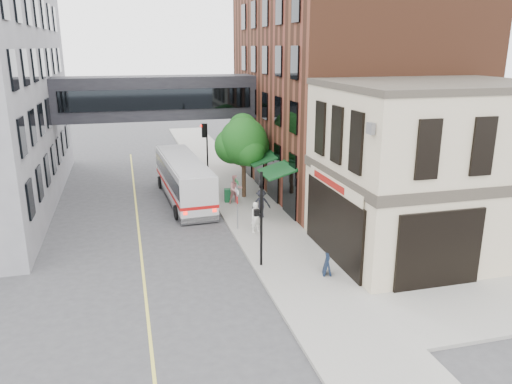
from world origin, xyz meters
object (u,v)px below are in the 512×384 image
bus (184,178)px  pedestrian_a (256,217)px  pedestrian_b (236,189)px  sandwich_board (327,265)px  newspaper_box (228,195)px  pedestrian_c (261,204)px

bus → pedestrian_a: (3.04, -7.49, -0.57)m
pedestrian_b → sandwich_board: 11.53m
bus → sandwich_board: size_ratio=11.29×
newspaper_box → sandwich_board: (2.08, -11.87, 0.02)m
bus → newspaper_box: (2.68, -1.59, -0.98)m
pedestrian_c → sandwich_board: size_ratio=1.83×
newspaper_box → sandwich_board: size_ratio=0.95×
bus → pedestrian_b: bus is taller
sandwich_board → pedestrian_a: bearing=123.0°
pedestrian_a → sandwich_board: size_ratio=1.83×
pedestrian_b → newspaper_box: bearing=123.3°
pedestrian_b → newspaper_box: 0.81m
pedestrian_a → newspaper_box: (-0.36, 5.90, -0.41)m
newspaper_box → pedestrian_c: bearing=-65.4°
pedestrian_a → pedestrian_c: size_ratio=1.00×
pedestrian_a → newspaper_box: bearing=73.7°
pedestrian_b → pedestrian_c: (0.89, -3.08, -0.10)m
newspaper_box → sandwich_board: bearing=-75.7°
newspaper_box → pedestrian_a: bearing=-82.1°
newspaper_box → bus: bearing=153.7°
pedestrian_c → sandwich_board: bearing=-76.3°
pedestrian_a → pedestrian_b: size_ratio=0.90×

